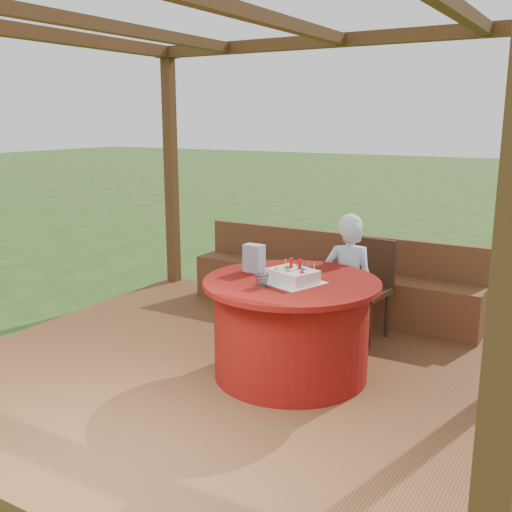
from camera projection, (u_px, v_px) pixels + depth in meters
The scene contains 10 objects.
ground at pixel (240, 386), 4.72m from camera, with size 60.00×60.00×0.00m, color #2B4B19.
deck at pixel (240, 378), 4.70m from camera, with size 4.50×4.00×0.12m, color brown.
pergola at pixel (238, 67), 4.18m from camera, with size 4.50×4.00×2.72m.
bench at pixel (330, 287), 6.07m from camera, with size 3.00×0.42×0.80m.
table at pixel (291, 327), 4.55m from camera, with size 1.33×1.33×0.76m.
chair at pixel (366, 283), 5.36m from camera, with size 0.48×0.48×0.89m.
elderly_woman at pixel (348, 280), 5.10m from camera, with size 0.48×0.40×1.16m.
birthday_cake at pixel (293, 276), 4.39m from camera, with size 0.47×0.47×0.17m.
gift_bag at pixel (254, 258), 4.68m from camera, with size 0.15×0.10×0.22m, color #D187C0.
drinking_glass at pixel (262, 281), 4.27m from camera, with size 0.10×0.10×0.10m, color silver.
Camera 1 is at (2.34, -3.69, 2.06)m, focal length 42.00 mm.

